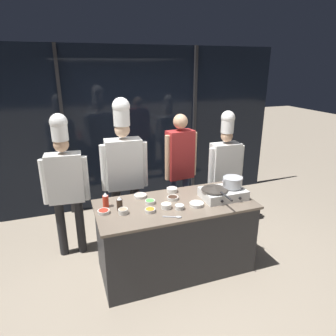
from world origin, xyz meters
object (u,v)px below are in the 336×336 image
object	(u,v)px
prep_bowl_chicken	(197,204)
prep_bowl_noodles	(166,206)
prep_bowl_scallions	(150,202)
prep_bowl_rice	(179,207)
chef_sous	(124,164)
chef_line	(225,163)
prep_bowl_soy_glaze	(173,198)
serving_spoon_slotted	(176,217)
person_guest	(180,162)
squeeze_bottle_soy	(120,204)
prep_bowl_shrimp	(140,196)
portable_stove	(223,193)
chef_head	(65,178)
prep_bowl_mushrooms	(123,211)
prep_bowl_chili_flakes	(104,211)
prep_bowl_carrots	(150,210)
stock_pot	(232,182)
prep_bowl_onion	(172,190)
squeeze_bottle_chili	(106,200)
frying_pan	(215,188)

from	to	relation	value
prep_bowl_chicken	prep_bowl_noodles	size ratio (longest dim) A/B	1.40
prep_bowl_scallions	prep_bowl_rice	xyz separation A→B (m)	(0.27, -0.25, 0.01)
chef_sous	chef_line	size ratio (longest dim) A/B	1.13
prep_bowl_soy_glaze	serving_spoon_slotted	xyz separation A→B (m)	(-0.13, -0.43, -0.01)
person_guest	squeeze_bottle_soy	bearing A→B (deg)	29.49
squeeze_bottle_soy	prep_bowl_shrimp	xyz separation A→B (m)	(0.30, 0.25, -0.06)
portable_stove	chef_head	bearing A→B (deg)	155.37
prep_bowl_mushrooms	person_guest	distance (m)	1.34
chef_sous	prep_bowl_rice	bearing A→B (deg)	115.66
portable_stove	prep_bowl_chili_flakes	distance (m)	1.41
prep_bowl_noodles	chef_sous	distance (m)	0.96
prep_bowl_chili_flakes	prep_bowl_shrimp	size ratio (longest dim) A/B	0.85
squeeze_bottle_soy	prep_bowl_carrots	size ratio (longest dim) A/B	1.39
stock_pot	prep_bowl_scallions	size ratio (longest dim) A/B	2.19
prep_bowl_noodles	chef_sous	size ratio (longest dim) A/B	0.06
prep_bowl_mushrooms	prep_bowl_shrimp	bearing A→B (deg)	51.21
prep_bowl_onion	prep_bowl_rice	distance (m)	0.48
squeeze_bottle_soy	prep_bowl_soy_glaze	distance (m)	0.65
prep_bowl_soy_glaze	chef_line	world-z (taller)	chef_line
portable_stove	prep_bowl_scallions	distance (m)	0.88
prep_bowl_chili_flakes	prep_bowl_scallions	distance (m)	0.54
prep_bowl_soy_glaze	prep_bowl_scallions	bearing A→B (deg)	-177.31
prep_bowl_chicken	prep_bowl_rice	distance (m)	0.21
stock_pot	person_guest	size ratio (longest dim) A/B	0.15
person_guest	chef_line	xyz separation A→B (m)	(0.69, -0.08, -0.07)
prep_bowl_chicken	prep_bowl_shrimp	world-z (taller)	prep_bowl_chicken
prep_bowl_shrimp	prep_bowl_onion	distance (m)	0.42
squeeze_bottle_soy	prep_bowl_chili_flakes	world-z (taller)	squeeze_bottle_soy
squeeze_bottle_chili	prep_bowl_scallions	distance (m)	0.50
prep_bowl_chili_flakes	chef_head	distance (m)	0.82
portable_stove	squeeze_bottle_soy	world-z (taller)	squeeze_bottle_soy
chef_sous	prep_bowl_noodles	bearing A→B (deg)	109.83
person_guest	prep_bowl_chili_flakes	bearing A→B (deg)	25.76
prep_bowl_shrimp	person_guest	distance (m)	0.91
chef_sous	person_guest	bearing A→B (deg)	-176.21
prep_bowl_onion	chef_head	bearing A→B (deg)	160.85
stock_pot	prep_bowl_chili_flakes	xyz separation A→B (m)	(-1.53, 0.09, -0.17)
prep_bowl_chili_flakes	serving_spoon_slotted	bearing A→B (deg)	-26.57
frying_pan	prep_bowl_chili_flakes	xyz separation A→B (m)	(-1.29, 0.09, -0.12)
stock_pot	squeeze_bottle_soy	world-z (taller)	stock_pot
stock_pot	prep_bowl_carrots	xyz separation A→B (m)	(-1.05, -0.06, -0.17)
prep_bowl_scallions	prep_bowl_onion	distance (m)	0.42
squeeze_bottle_chili	chef_line	size ratio (longest dim) A/B	0.10
person_guest	prep_bowl_mushrooms	bearing A→B (deg)	33.28
prep_bowl_carrots	chef_sous	bearing A→B (deg)	95.29
prep_bowl_shrimp	chef_line	xyz separation A→B (m)	(1.42, 0.45, 0.11)
chef_head	prep_bowl_chicken	bearing A→B (deg)	151.69
prep_bowl_mushrooms	stock_pot	bearing A→B (deg)	-0.28
stock_pot	prep_bowl_chicken	bearing A→B (deg)	-170.44
prep_bowl_chili_flakes	frying_pan	bearing A→B (deg)	-3.99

